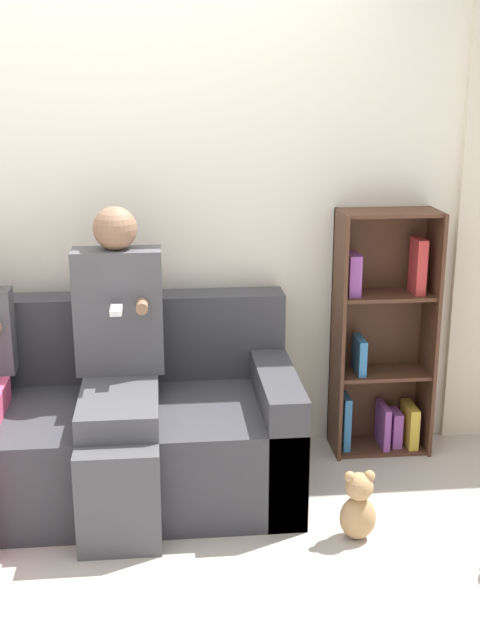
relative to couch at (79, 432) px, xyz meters
name	(u,v)px	position (x,y,z in m)	size (l,w,h in m)	color
ground_plane	(115,551)	(0.18, -0.54, -0.29)	(14.00, 14.00, 0.00)	#BCB2A8
back_wall	(114,202)	(0.18, 0.47, 0.98)	(10.00, 0.06, 2.55)	silver
couch	(79,432)	(0.00, 0.00, 0.00)	(1.97, 0.88, 0.85)	#38383D
adult_seated	(118,361)	(0.20, -0.10, 0.37)	(0.40, 0.80, 1.31)	#47474C
bookshelf	(382,343)	(1.50, 0.33, 0.27)	(0.49, 0.27, 1.24)	#4C2D1E
teddy_bear	(358,507)	(1.18, -0.54, -0.15)	(0.15, 0.13, 0.31)	tan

